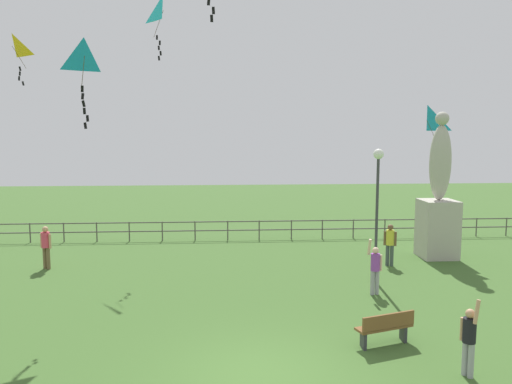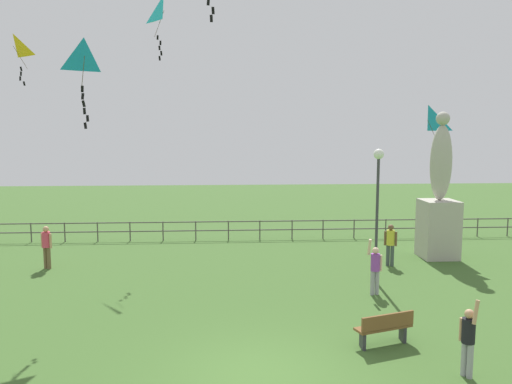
{
  "view_description": "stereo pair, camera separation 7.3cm",
  "coord_description": "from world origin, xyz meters",
  "px_view_note": "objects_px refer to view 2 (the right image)",
  "views": [
    {
      "loc": [
        -0.77,
        -10.49,
        5.3
      ],
      "look_at": [
        0.32,
        6.36,
        3.28
      ],
      "focal_mm": 35.41,
      "sensor_mm": 36.0,
      "label": 1
    },
    {
      "loc": [
        -0.7,
        -10.5,
        5.3
      ],
      "look_at": [
        0.32,
        6.36,
        3.28
      ],
      "focal_mm": 35.41,
      "sensor_mm": 36.0,
      "label": 2
    }
  ],
  "objects_px": {
    "statue_monument": "(439,207)",
    "person_1": "(390,242)",
    "person_3": "(375,267)",
    "kite_4": "(84,60)",
    "kite_2": "(164,12)",
    "kite_0": "(14,47)",
    "person_0": "(47,244)",
    "kite_3": "(428,121)",
    "person_2": "(468,337)",
    "park_bench": "(385,327)",
    "lamppost": "(378,187)"
  },
  "relations": [
    {
      "from": "statue_monument",
      "to": "person_1",
      "type": "height_order",
      "value": "statue_monument"
    },
    {
      "from": "person_3",
      "to": "kite_4",
      "type": "height_order",
      "value": "kite_4"
    },
    {
      "from": "kite_4",
      "to": "kite_2",
      "type": "bearing_deg",
      "value": 78.9
    },
    {
      "from": "statue_monument",
      "to": "kite_0",
      "type": "xyz_separation_m",
      "value": [
        -18.54,
        3.72,
        6.97
      ]
    },
    {
      "from": "person_0",
      "to": "kite_3",
      "type": "distance_m",
      "value": 16.74
    },
    {
      "from": "kite_0",
      "to": "kite_3",
      "type": "distance_m",
      "value": 18.93
    },
    {
      "from": "kite_4",
      "to": "person_2",
      "type": "bearing_deg",
      "value": -30.08
    },
    {
      "from": "kite_0",
      "to": "kite_2",
      "type": "distance_m",
      "value": 7.14
    },
    {
      "from": "statue_monument",
      "to": "kite_0",
      "type": "height_order",
      "value": "kite_0"
    },
    {
      "from": "kite_0",
      "to": "kite_4",
      "type": "distance_m",
      "value": 10.34
    },
    {
      "from": "park_bench",
      "to": "kite_2",
      "type": "distance_m",
      "value": 16.49
    },
    {
      "from": "statue_monument",
      "to": "person_1",
      "type": "bearing_deg",
      "value": -153.21
    },
    {
      "from": "kite_2",
      "to": "kite_3",
      "type": "bearing_deg",
      "value": -5.99
    },
    {
      "from": "person_3",
      "to": "kite_2",
      "type": "xyz_separation_m",
      "value": [
        -7.51,
        7.38,
        9.59
      ]
    },
    {
      "from": "person_3",
      "to": "kite_0",
      "type": "bearing_deg",
      "value": 149.71
    },
    {
      "from": "person_0",
      "to": "person_3",
      "type": "height_order",
      "value": "person_3"
    },
    {
      "from": "park_bench",
      "to": "person_1",
      "type": "bearing_deg",
      "value": 70.79
    },
    {
      "from": "person_0",
      "to": "person_1",
      "type": "height_order",
      "value": "person_0"
    },
    {
      "from": "park_bench",
      "to": "kite_3",
      "type": "xyz_separation_m",
      "value": [
        4.98,
        10.08,
        5.32
      ]
    },
    {
      "from": "person_0",
      "to": "person_1",
      "type": "bearing_deg",
      "value": -1.75
    },
    {
      "from": "person_1",
      "to": "kite_0",
      "type": "distance_m",
      "value": 18.7
    },
    {
      "from": "person_2",
      "to": "kite_4",
      "type": "relative_size",
      "value": 0.69
    },
    {
      "from": "kite_3",
      "to": "park_bench",
      "type": "bearing_deg",
      "value": -116.32
    },
    {
      "from": "person_0",
      "to": "kite_0",
      "type": "height_order",
      "value": "kite_0"
    },
    {
      "from": "kite_0",
      "to": "kite_3",
      "type": "relative_size",
      "value": 0.98
    },
    {
      "from": "lamppost",
      "to": "person_2",
      "type": "distance_m",
      "value": 7.49
    },
    {
      "from": "statue_monument",
      "to": "person_1",
      "type": "relative_size",
      "value": 3.67
    },
    {
      "from": "person_3",
      "to": "kite_4",
      "type": "relative_size",
      "value": 0.71
    },
    {
      "from": "person_1",
      "to": "person_3",
      "type": "xyz_separation_m",
      "value": [
        -1.66,
        -3.47,
        -0.03
      ]
    },
    {
      "from": "statue_monument",
      "to": "person_1",
      "type": "distance_m",
      "value": 3.0
    },
    {
      "from": "statue_monument",
      "to": "person_0",
      "type": "distance_m",
      "value": 15.98
    },
    {
      "from": "statue_monument",
      "to": "kite_0",
      "type": "distance_m",
      "value": 20.15
    },
    {
      "from": "person_2",
      "to": "kite_0",
      "type": "relative_size",
      "value": 0.8
    },
    {
      "from": "person_1",
      "to": "kite_2",
      "type": "distance_m",
      "value": 13.81
    },
    {
      "from": "lamppost",
      "to": "kite_4",
      "type": "height_order",
      "value": "kite_4"
    },
    {
      "from": "person_0",
      "to": "person_3",
      "type": "distance_m",
      "value": 12.42
    },
    {
      "from": "lamppost",
      "to": "person_3",
      "type": "height_order",
      "value": "lamppost"
    },
    {
      "from": "lamppost",
      "to": "kite_3",
      "type": "xyz_separation_m",
      "value": [
        3.61,
        4.72,
        2.38
      ]
    },
    {
      "from": "kite_4",
      "to": "statue_monument",
      "type": "bearing_deg",
      "value": 20.5
    },
    {
      "from": "kite_2",
      "to": "kite_3",
      "type": "height_order",
      "value": "kite_2"
    },
    {
      "from": "park_bench",
      "to": "person_0",
      "type": "relative_size",
      "value": 0.92
    },
    {
      "from": "person_2",
      "to": "kite_4",
      "type": "xyz_separation_m",
      "value": [
        -9.35,
        5.42,
        6.51
      ]
    },
    {
      "from": "kite_0",
      "to": "statue_monument",
      "type": "bearing_deg",
      "value": -11.35
    },
    {
      "from": "statue_monument",
      "to": "kite_3",
      "type": "relative_size",
      "value": 2.7
    },
    {
      "from": "statue_monument",
      "to": "kite_0",
      "type": "bearing_deg",
      "value": 168.65
    },
    {
      "from": "kite_3",
      "to": "kite_4",
      "type": "distance_m",
      "value": 14.62
    },
    {
      "from": "statue_monument",
      "to": "person_3",
      "type": "relative_size",
      "value": 3.3
    },
    {
      "from": "kite_3",
      "to": "kite_4",
      "type": "relative_size",
      "value": 0.87
    },
    {
      "from": "person_0",
      "to": "person_3",
      "type": "bearing_deg",
      "value": -18.2
    },
    {
      "from": "park_bench",
      "to": "person_2",
      "type": "distance_m",
      "value": 2.17
    }
  ]
}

